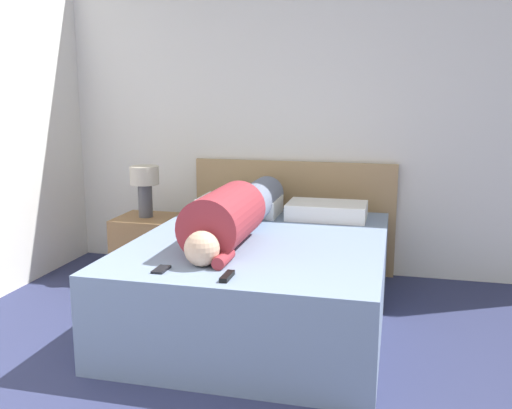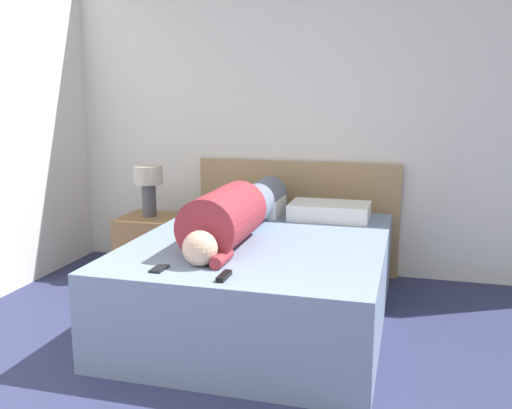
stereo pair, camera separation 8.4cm
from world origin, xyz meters
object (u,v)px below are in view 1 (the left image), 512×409
Objects in this scene: person_lying at (236,213)px; cell_phone at (161,269)px; pillow_near_headboard at (240,205)px; tv_remote at (227,276)px; nightstand at (147,247)px; table_lamp at (145,183)px; bed at (261,280)px; pillow_second at (327,211)px.

person_lying is 0.84m from cell_phone.
pillow_near_headboard reaches higher than tv_remote.
person_lying is (0.94, -0.64, 0.47)m from nightstand.
nightstand is 0.30× the size of person_lying.
person_lying is 0.88m from tv_remote.
cell_phone is at bearing -62.46° from table_lamp.
bed is 1.29m from nightstand.
cell_phone is (0.75, -1.45, -0.21)m from table_lamp.
nightstand is 0.87× the size of pillow_second.
pillow_second is (0.67, 0.00, -0.01)m from pillow_near_headboard.
table_lamp is 0.79m from pillow_near_headboard.
table_lamp is at bearing 149.36° from bed.
pillow_second is at bearing 64.76° from cell_phone.
table_lamp is at bearing 145.71° from person_lying.
table_lamp reaches higher than pillow_second.
cell_phone is (-0.36, -0.79, 0.29)m from bed.
nightstand is at bearing -177.80° from pillow_near_headboard.
cell_phone is (0.75, -1.45, 0.32)m from nightstand.
nightstand is 0.86m from pillow_near_headboard.
pillow_second is at bearing 0.00° from pillow_near_headboard.
bed is 1.16× the size of person_lying.
nightstand is 3.86× the size of cell_phone.
pillow_second reaches higher than tv_remote.
table_lamp is at bearing -177.80° from pillow_near_headboard.
tv_remote is (1.13, -1.49, 0.32)m from nightstand.
nightstand is at bearing -178.82° from pillow_second.
nightstand is 3.35× the size of tv_remote.
person_lying reaches higher than bed.
bed is 3.23× the size of pillow_near_headboard.
person_lying is 0.85m from pillow_second.
pillow_near_headboard is 0.67m from pillow_second.
cell_phone reaches higher than bed.
bed is 0.91m from cell_phone.
person_lying reaches higher than nightstand.
table_lamp is 1.14m from person_lying.
tv_remote is (0.02, -0.83, 0.29)m from bed.
bed is at bearing -116.10° from pillow_second.
table_lamp reaches higher than nightstand.
bed is 1.38m from table_lamp.
tv_remote reaches higher than bed.
nightstand is at bearing 149.36° from bed.
pillow_near_headboard is (-0.34, 0.69, 0.35)m from bed.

